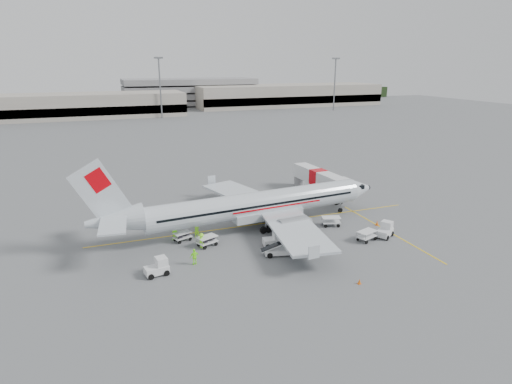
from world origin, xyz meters
TOP-DOWN VIEW (x-y plane):
  - ground at (0.00, 0.00)m, footprint 360.00×360.00m
  - stripe_lead at (0.00, 0.00)m, footprint 44.00×0.20m
  - stripe_cross at (14.00, -8.00)m, footprint 0.20×20.00m
  - terminal_west at (-40.00, 130.00)m, footprint 110.00×22.00m
  - terminal_east at (70.00, 145.00)m, footprint 90.00×26.00m
  - parking_garage at (25.00, 160.00)m, footprint 62.00×24.00m
  - treeline at (0.00, 175.00)m, footprint 300.00×3.00m
  - mast_center at (5.00, 118.00)m, footprint 3.20×1.20m
  - mast_east at (80.00, 118.00)m, footprint 3.20×1.20m
  - aircraft at (-0.80, -0.90)m, footprint 40.63×33.08m
  - jet_bridge at (13.20, 8.94)m, footprint 4.19×15.67m
  - belt_loader at (-1.50, -9.56)m, footprint 4.93×2.66m
  - tug_fore at (12.46, -9.41)m, footprint 2.75×2.45m
  - tug_mid at (-1.32, -7.22)m, footprint 2.53×1.67m
  - tug_aft at (-14.93, -9.58)m, footprint 2.52×1.71m
  - cart_loaded_a at (-10.84, -2.00)m, footprint 2.37×1.86m
  - cart_loaded_b at (-8.44, -4.48)m, footprint 2.63×2.10m
  - cart_empty_a at (9.75, -9.60)m, footprint 2.69×2.10m
  - cart_empty_b at (8.19, -3.92)m, footprint 2.66×2.01m
  - cone_nose at (13.94, -5.84)m, footprint 0.42×0.42m
  - cone_port at (1.23, 10.45)m, footprint 0.40×0.40m
  - cone_stbd at (3.04, -18.22)m, footprint 0.33×0.33m
  - crew_a at (-8.97, -1.50)m, footprint 0.67×0.48m
  - crew_b at (-11.63, -1.50)m, footprint 1.05×1.02m
  - crew_c at (-9.17, -4.70)m, footprint 0.72×1.18m
  - crew_d at (-10.85, -8.61)m, footprint 1.08×0.56m

SIDE VIEW (x-z plane):
  - ground at x=0.00m, z-range 0.00..0.00m
  - stripe_lead at x=0.00m, z-range 0.00..0.01m
  - stripe_cross at x=14.00m, z-range 0.00..0.01m
  - cone_stbd at x=3.04m, z-range 0.00..0.54m
  - cone_port at x=1.23m, z-range 0.00..0.66m
  - cone_nose at x=13.94m, z-range 0.00..0.68m
  - cart_loaded_a at x=-10.84m, z-range 0.00..1.08m
  - cart_loaded_b at x=-8.44m, z-range 0.00..1.20m
  - cart_empty_b at x=8.19m, z-range 0.00..1.23m
  - cart_empty_a at x=9.75m, z-range 0.00..1.23m
  - crew_a at x=-8.97m, z-range 0.00..1.69m
  - crew_b at x=-11.63m, z-range 0.00..1.70m
  - crew_d at x=-10.85m, z-range 0.00..1.76m
  - crew_c at x=-9.17m, z-range 0.00..1.76m
  - tug_aft at x=-14.93m, z-range 0.00..1.80m
  - tug_mid at x=-1.32m, z-range 0.00..1.83m
  - tug_fore at x=12.46m, z-range 0.00..1.85m
  - belt_loader at x=-1.50m, z-range 0.00..2.53m
  - jet_bridge at x=13.20m, z-range 0.00..4.06m
  - treeline at x=0.00m, z-range 0.00..6.00m
  - terminal_west at x=-40.00m, z-range 0.00..9.00m
  - terminal_east at x=70.00m, z-range 0.00..10.00m
  - aircraft at x=-0.80m, z-range 0.00..10.54m
  - parking_garage at x=25.00m, z-range 0.00..14.00m
  - mast_center at x=5.00m, z-range 0.00..22.00m
  - mast_east at x=80.00m, z-range 0.00..22.00m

